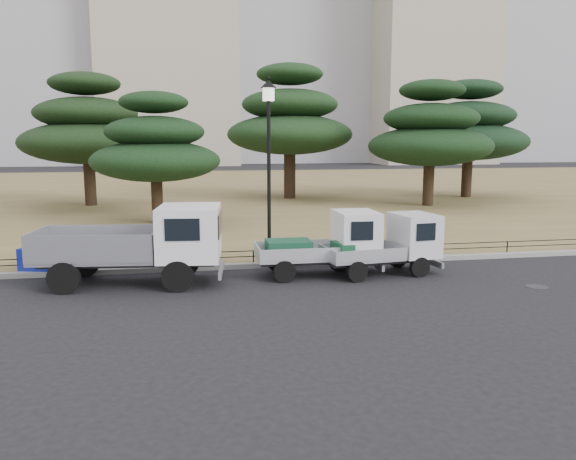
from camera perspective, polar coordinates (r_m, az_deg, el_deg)
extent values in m
plane|color=black|center=(15.76, 1.34, -5.81)|extent=(220.00, 220.00, 0.00)
cube|color=olive|center=(45.79, -6.59, 4.05)|extent=(120.00, 56.00, 0.15)
cube|color=gray|center=(18.23, -0.35, -3.50)|extent=(120.00, 0.25, 0.16)
cylinder|color=black|center=(15.43, -11.14, -4.64)|extent=(0.88, 0.27, 0.87)
cylinder|color=black|center=(17.27, -10.38, -3.15)|extent=(0.88, 0.27, 0.87)
cylinder|color=black|center=(16.08, -21.83, -4.58)|extent=(0.88, 0.27, 0.87)
cylinder|color=black|center=(17.85, -20.00, -3.16)|extent=(0.88, 0.27, 0.87)
cube|color=#2D2D30|center=(16.54, -15.79, -3.09)|extent=(4.93, 1.57, 0.15)
cube|color=gray|center=(16.64, -18.79, -1.40)|extent=(3.56, 2.26, 0.85)
cube|color=white|center=(16.12, -9.96, -0.22)|extent=(1.90, 2.24, 1.49)
cylinder|color=black|center=(16.64, 6.97, -3.93)|extent=(0.65, 0.18, 0.64)
cylinder|color=black|center=(17.98, 5.67, -2.92)|extent=(0.65, 0.18, 0.64)
cylinder|color=black|center=(16.17, -0.36, -4.25)|extent=(0.65, 0.18, 0.64)
cylinder|color=black|center=(17.54, -1.13, -3.19)|extent=(0.65, 0.18, 0.64)
cube|color=#2D2D30|center=(17.02, 2.93, -3.06)|extent=(3.48, 0.84, 0.15)
cube|color=#B4B6BC|center=(16.84, 0.85, -2.17)|extent=(2.41, 1.49, 0.43)
cube|color=silver|center=(17.19, 6.93, -0.39)|extent=(1.23, 1.60, 1.38)
cube|color=#14482F|center=(16.78, 0.05, -1.84)|extent=(1.33, 0.97, 0.47)
cylinder|color=black|center=(17.29, 13.23, -3.67)|extent=(0.63, 0.24, 0.61)
cylinder|color=black|center=(18.43, 11.07, -2.81)|extent=(0.63, 0.24, 0.61)
cylinder|color=black|center=(16.34, 7.06, -4.23)|extent=(0.63, 0.24, 0.61)
cylinder|color=black|center=(17.55, 5.21, -3.27)|extent=(0.63, 0.24, 0.61)
cube|color=#2D2D30|center=(17.36, 9.29, -3.01)|extent=(3.37, 1.17, 0.14)
cube|color=#A5A7AC|center=(17.04, 7.52, -2.25)|extent=(2.43, 1.67, 0.41)
cube|color=silver|center=(17.78, 12.69, -0.46)|extent=(1.33, 1.64, 1.30)
cube|color=#14492B|center=(16.93, 6.83, -1.96)|extent=(1.36, 1.06, 0.45)
cylinder|color=black|center=(18.41, -1.91, -2.90)|extent=(0.44, 0.44, 0.16)
cylinder|color=black|center=(18.05, -1.95, 5.08)|extent=(0.12, 0.12, 4.96)
cylinder|color=white|center=(18.06, -2.00, 13.60)|extent=(0.40, 0.40, 0.40)
cone|color=black|center=(18.09, -2.00, 14.62)|extent=(0.52, 0.52, 0.25)
cylinder|color=black|center=(18.31, -0.43, -2.57)|extent=(38.00, 0.03, 0.03)
cylinder|color=black|center=(18.28, -0.43, -2.02)|extent=(38.00, 0.03, 0.03)
cylinder|color=black|center=(18.31, -0.43, -2.57)|extent=(0.04, 0.04, 0.40)
cube|color=#1423A1|center=(18.77, -23.08, -2.58)|extent=(1.72, 1.46, 0.69)
cube|color=#1423A1|center=(18.48, -22.38, -1.16)|extent=(0.83, 0.76, 0.29)
cylinder|color=#2D2D30|center=(17.24, 23.97, -5.28)|extent=(0.60, 0.60, 0.01)
cylinder|color=black|center=(36.06, -19.48, 4.81)|extent=(0.69, 0.69, 3.07)
ellipsoid|color=black|center=(35.98, -19.67, 8.34)|extent=(7.87, 7.87, 2.52)
ellipsoid|color=black|center=(36.01, -19.82, 11.08)|extent=(6.01, 6.01, 1.92)
ellipsoid|color=black|center=(36.13, -19.97, 13.81)|extent=(4.15, 4.15, 1.33)
cylinder|color=black|center=(27.37, -13.15, 3.19)|extent=(0.54, 0.54, 2.40)
ellipsoid|color=black|center=(27.25, -13.29, 6.84)|extent=(6.05, 6.05, 1.94)
ellipsoid|color=black|center=(27.24, -13.39, 9.67)|extent=(4.62, 4.62, 1.48)
ellipsoid|color=black|center=(27.29, -13.50, 12.51)|extent=(3.19, 3.19, 1.02)
cylinder|color=black|center=(38.28, 0.17, 5.87)|extent=(0.79, 0.79, 3.50)
ellipsoid|color=black|center=(38.22, 0.17, 9.67)|extent=(8.42, 8.42, 2.70)
ellipsoid|color=black|center=(38.29, 0.17, 12.62)|extent=(6.43, 6.43, 2.06)
ellipsoid|color=black|center=(38.46, 0.18, 15.55)|extent=(4.44, 4.44, 1.42)
cylinder|color=black|center=(35.01, 14.08, 4.81)|extent=(0.65, 0.65, 2.90)
ellipsoid|color=black|center=(34.92, 14.21, 8.25)|extent=(7.37, 7.37, 2.36)
ellipsoid|color=black|center=(34.94, 14.32, 10.92)|extent=(5.62, 5.62, 1.80)
ellipsoid|color=black|center=(35.04, 14.43, 13.59)|extent=(3.88, 3.88, 1.24)
cylinder|color=black|center=(41.00, 17.71, 5.39)|extent=(0.70, 0.70, 3.11)
ellipsoid|color=black|center=(40.93, 17.86, 8.54)|extent=(7.94, 7.94, 2.54)
ellipsoid|color=black|center=(40.97, 17.98, 10.98)|extent=(6.07, 6.07, 1.94)
ellipsoid|color=black|center=(41.07, 18.11, 13.42)|extent=(4.19, 4.19, 1.34)
cube|color=#AAA08C|center=(107.94, 14.03, 19.49)|extent=(20.00, 18.00, 48.00)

